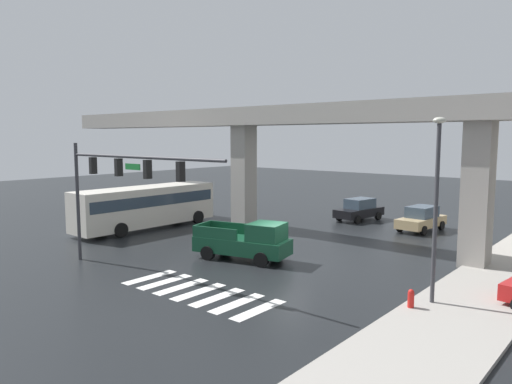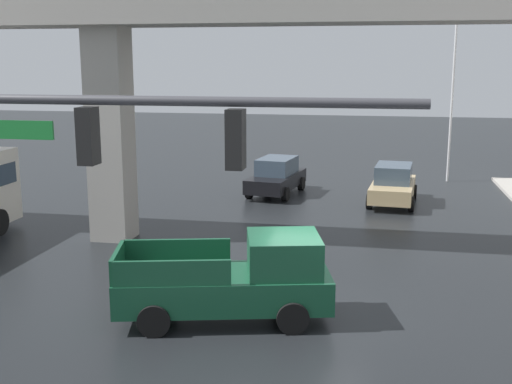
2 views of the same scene
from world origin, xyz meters
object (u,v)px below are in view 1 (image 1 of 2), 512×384
street_lamp_near_corner (437,189)px  fire_hydrant (411,300)px  city_bus (146,205)px  flagpole (495,153)px  sedan_black (359,210)px  pickup_truck (247,242)px  traffic_signal_mast (117,176)px  sedan_tan (421,219)px

street_lamp_near_corner → fire_hydrant: 4.28m
fire_hydrant → city_bus: bearing=169.6°
city_bus → flagpole: bearing=44.0°
sedan_black → street_lamp_near_corner: 19.67m
city_bus → street_lamp_near_corner: (21.42, -2.77, 2.83)m
pickup_truck → street_lamp_near_corner: street_lamp_near_corner is taller
traffic_signal_mast → fire_hydrant: traffic_signal_mast is taller
street_lamp_near_corner → flagpole: (-3.04, 20.50, 0.81)m
fire_hydrant → sedan_tan: bearing=109.9°
city_bus → street_lamp_near_corner: size_ratio=1.50×
pickup_truck → fire_hydrant: size_ratio=6.36×
city_bus → street_lamp_near_corner: bearing=-7.4°
sedan_black → flagpole: flagpole is taller
city_bus → traffic_signal_mast: traffic_signal_mast is taller
city_bus → traffic_signal_mast: size_ratio=0.99×
city_bus → sedan_tan: 19.36m
sedan_black → city_bus: bearing=-128.0°
street_lamp_near_corner → traffic_signal_mast: bearing=-159.6°
sedan_tan → flagpole: 8.07m
sedan_black → fire_hydrant: 19.99m
fire_hydrant → flagpole: bearing=97.0°
sedan_tan → pickup_truck: bearing=-106.0°
traffic_signal_mast → street_lamp_near_corner: (13.34, 4.97, -0.11)m
sedan_tan → street_lamp_near_corner: 16.18m
traffic_signal_mast → flagpole: (10.31, 25.47, 0.69)m
city_bus → flagpole: size_ratio=1.18×
fire_hydrant → pickup_truck: bearing=169.8°
flagpole → city_bus: bearing=-136.0°
sedan_black → street_lamp_near_corner: street_lamp_near_corner is taller
sedan_tan → street_lamp_near_corner: bearing=-67.3°
fire_hydrant → flagpole: 22.30m
sedan_black → fire_hydrant: bearing=-56.5°
street_lamp_near_corner → sedan_tan: bearing=112.7°
sedan_tan → traffic_signal_mast: bearing=-110.5°
street_lamp_near_corner → city_bus: bearing=172.6°
city_bus → traffic_signal_mast: (8.08, -7.75, 2.95)m
traffic_signal_mast → flagpole: size_ratio=1.19×
pickup_truck → sedan_tan: size_ratio=1.22×
sedan_black → traffic_signal_mast: size_ratio=0.41×
pickup_truck → traffic_signal_mast: traffic_signal_mast is taller
street_lamp_near_corner → flagpole: 20.74m
sedan_tan → street_lamp_near_corner: street_lamp_near_corner is taller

